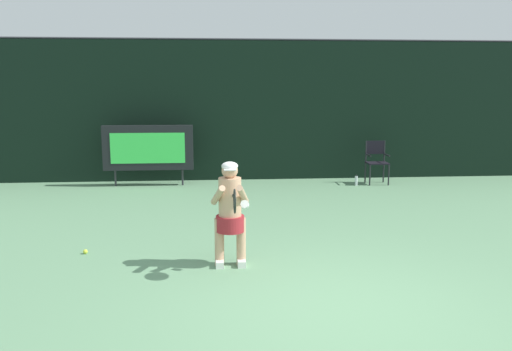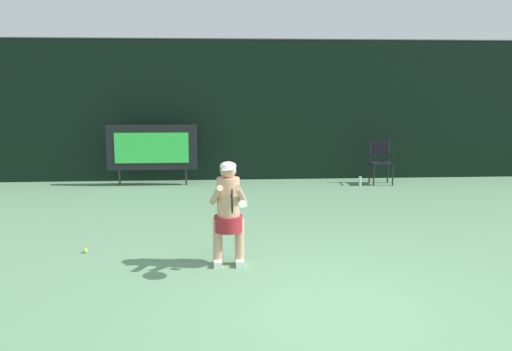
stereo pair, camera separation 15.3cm
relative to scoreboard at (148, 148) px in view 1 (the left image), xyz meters
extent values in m
cube|color=#639169|center=(2.93, -7.77, -0.96)|extent=(18.00, 22.00, 0.02)
cube|color=black|center=(2.93, 0.73, 0.85)|extent=(18.00, 0.12, 3.60)
cylinder|color=#38383D|center=(2.93, 0.73, 2.68)|extent=(18.00, 0.05, 0.05)
cube|color=black|center=(0.00, 0.00, 0.00)|extent=(2.20, 0.20, 1.10)
cube|color=#39DB50|center=(0.00, -0.10, 0.00)|extent=(1.80, 0.01, 0.75)
cylinder|color=#2D2D33|center=(-0.83, 0.00, -0.75)|extent=(0.05, 0.05, 0.40)
cylinder|color=#2D2D33|center=(0.83, 0.00, -0.75)|extent=(0.05, 0.05, 0.40)
cylinder|color=black|center=(5.48, -0.46, -0.69)|extent=(0.04, 0.04, 0.52)
cylinder|color=black|center=(5.95, -0.46, -0.69)|extent=(0.04, 0.04, 0.52)
cylinder|color=black|center=(5.48, -0.05, -0.69)|extent=(0.04, 0.04, 0.52)
cylinder|color=black|center=(5.95, -0.05, -0.69)|extent=(0.04, 0.04, 0.52)
cube|color=black|center=(5.71, -0.25, -0.41)|extent=(0.52, 0.44, 0.03)
cylinder|color=black|center=(5.48, -0.05, -0.15)|extent=(0.04, 0.04, 0.56)
cylinder|color=black|center=(5.95, -0.05, -0.15)|extent=(0.04, 0.04, 0.56)
cube|color=black|center=(5.71, -0.05, -0.04)|extent=(0.48, 0.02, 0.34)
cylinder|color=black|center=(5.48, -0.25, -0.21)|extent=(0.04, 0.44, 0.04)
cylinder|color=black|center=(5.95, -0.25, -0.21)|extent=(0.04, 0.44, 0.04)
cylinder|color=silver|center=(5.14, -0.42, -0.83)|extent=(0.07, 0.07, 0.24)
cylinder|color=black|center=(5.14, -0.42, -0.69)|extent=(0.03, 0.03, 0.03)
cube|color=white|center=(1.64, -6.21, -0.90)|extent=(0.11, 0.26, 0.09)
cube|color=white|center=(1.94, -6.21, -0.90)|extent=(0.11, 0.26, 0.09)
cylinder|color=tan|center=(1.64, -6.16, -0.61)|extent=(0.13, 0.13, 0.67)
cylinder|color=tan|center=(1.94, -6.16, -0.61)|extent=(0.13, 0.13, 0.67)
cylinder|color=maroon|center=(1.79, -6.16, -0.36)|extent=(0.39, 0.39, 0.22)
cylinder|color=tan|center=(1.79, -6.16, 0.00)|extent=(0.31, 0.31, 0.56)
sphere|color=tan|center=(1.79, -6.16, 0.38)|extent=(0.22, 0.22, 0.22)
ellipsoid|color=white|center=(1.79, -6.16, 0.44)|extent=(0.22, 0.22, 0.12)
cube|color=white|center=(1.79, -6.26, 0.41)|extent=(0.17, 0.12, 0.02)
cylinder|color=tan|center=(1.62, -6.32, 0.07)|extent=(0.20, 0.49, 0.34)
cylinder|color=tan|center=(1.95, -6.32, 0.07)|extent=(0.20, 0.49, 0.34)
cylinder|color=white|center=(1.97, -6.44, -0.03)|extent=(0.13, 0.12, 0.12)
cylinder|color=black|center=(1.83, -6.39, 0.07)|extent=(0.03, 0.28, 0.03)
torus|color=black|center=(1.83, -6.70, 0.07)|extent=(0.02, 0.31, 0.31)
ellipsoid|color=silver|center=(1.83, -6.70, 0.07)|extent=(0.01, 0.26, 0.26)
sphere|color=#CCDB3D|center=(-0.33, -5.49, -0.91)|extent=(0.07, 0.07, 0.07)
camera|label=1|loc=(1.54, -13.27, 1.50)|focal=37.53mm
camera|label=2|loc=(1.69, -13.29, 1.50)|focal=37.53mm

